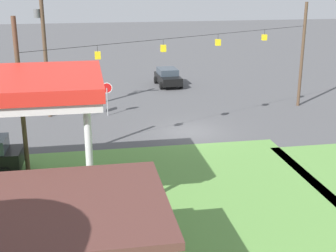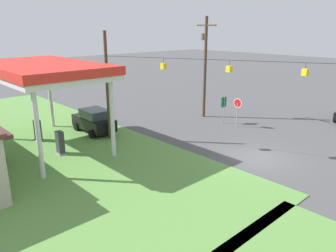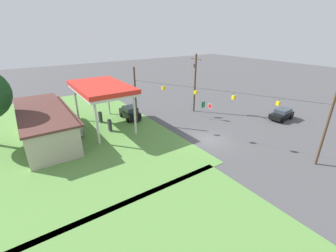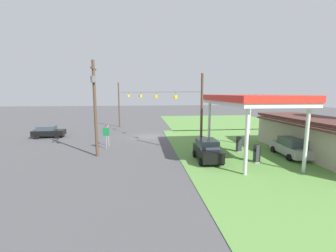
# 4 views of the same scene
# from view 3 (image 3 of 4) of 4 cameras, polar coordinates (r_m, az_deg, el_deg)

# --- Properties ---
(ground_plane) EXTENTS (160.00, 160.00, 0.00)m
(ground_plane) POSITION_cam_3_polar(r_m,az_deg,el_deg) (28.35, 10.67, -3.50)
(ground_plane) COLOR #4C4C4F
(grass_verge_station_corner) EXTENTS (36.00, 28.00, 0.04)m
(grass_verge_station_corner) POSITION_cam_3_polar(r_m,az_deg,el_deg) (33.47, -28.53, -1.77)
(grass_verge_station_corner) COLOR #5B8E42
(grass_verge_station_corner) RESTS_ON ground
(gas_station_canopy) EXTENTS (10.75, 6.24, 6.01)m
(gas_station_canopy) POSITION_cam_3_polar(r_m,az_deg,el_deg) (31.21, -16.65, 9.14)
(gas_station_canopy) COLOR silver
(gas_station_canopy) RESTS_ON ground
(gas_station_store) EXTENTS (15.46, 5.87, 3.71)m
(gas_station_store) POSITION_cam_3_polar(r_m,az_deg,el_deg) (31.75, -28.84, 0.55)
(gas_station_store) COLOR #B2A893
(gas_station_store) RESTS_ON ground
(fuel_pump_near) EXTENTS (0.71, 0.56, 1.63)m
(fuel_pump_near) POSITION_cam_3_polar(r_m,az_deg,el_deg) (30.94, -14.54, 0.04)
(fuel_pump_near) COLOR gray
(fuel_pump_near) RESTS_ON ground
(fuel_pump_far) EXTENTS (0.71, 0.56, 1.63)m
(fuel_pump_far) POSITION_cam_3_polar(r_m,az_deg,el_deg) (34.27, -16.77, 2.07)
(fuel_pump_far) COLOR gray
(fuel_pump_far) RESTS_ON ground
(car_at_pumps_front) EXTENTS (4.22, 2.19, 1.96)m
(car_at_pumps_front) POSITION_cam_3_polar(r_m,az_deg,el_deg) (34.68, -9.65, 3.39)
(car_at_pumps_front) COLOR black
(car_at_pumps_front) RESTS_ON ground
(car_at_pumps_rear) EXTENTS (5.06, 2.45, 1.90)m
(car_at_pumps_rear) POSITION_cam_3_polar(r_m,az_deg,el_deg) (32.07, -23.17, 0.07)
(car_at_pumps_rear) COLOR #9E9EA3
(car_at_pumps_rear) RESTS_ON ground
(car_on_crossroad) EXTENTS (2.27, 4.21, 1.63)m
(car_on_crossroad) POSITION_cam_3_polar(r_m,az_deg,el_deg) (38.16, 26.94, 2.75)
(car_on_crossroad) COLOR black
(car_on_crossroad) RESTS_ON ground
(stop_sign_roadside) EXTENTS (0.80, 0.08, 2.50)m
(stop_sign_roadside) POSITION_cam_3_polar(r_m,az_deg,el_deg) (34.26, 10.58, 4.52)
(stop_sign_roadside) COLOR #99999E
(stop_sign_roadside) RESTS_ON ground
(route_sign) EXTENTS (0.10, 0.70, 2.40)m
(route_sign) POSITION_cam_3_polar(r_m,az_deg,el_deg) (35.32, 8.94, 5.02)
(route_sign) COLOR gray
(route_sign) RESTS_ON ground
(utility_pole_main) EXTENTS (2.20, 0.44, 9.25)m
(utility_pole_main) POSITION_cam_3_polar(r_m,az_deg,el_deg) (36.76, 6.84, 11.45)
(utility_pole_main) COLOR #4C3828
(utility_pole_main) RESTS_ON ground
(signal_span_gantry) EXTENTS (20.21, 10.24, 8.08)m
(signal_span_gantry) POSITION_cam_3_polar(r_m,az_deg,el_deg) (26.71, 11.38, 5.03)
(signal_span_gantry) COLOR #4C3828
(signal_span_gantry) RESTS_ON ground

